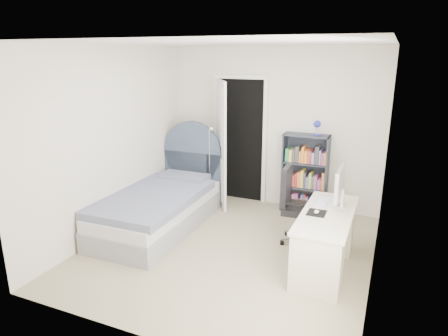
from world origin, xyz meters
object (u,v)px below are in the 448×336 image
at_px(floor_lamp, 210,174).
at_px(office_chair, 295,202).
at_px(bed, 162,205).
at_px(desk, 326,237).
at_px(nightstand, 189,177).
at_px(bookcase, 305,177).

xyz_separation_m(floor_lamp, office_chair, (1.55, -0.74, 0.03)).
xyz_separation_m(bed, desk, (2.35, -0.27, 0.06)).
distance_m(nightstand, bookcase, 1.93).
distance_m(floor_lamp, office_chair, 1.72).
relative_size(nightstand, bookcase, 0.40).
bearing_deg(nightstand, bed, -81.80).
xyz_separation_m(bed, bookcase, (1.75, 1.34, 0.25)).
bearing_deg(floor_lamp, bed, -107.83).
height_order(nightstand, floor_lamp, floor_lamp).
bearing_deg(nightstand, desk, -29.00).
distance_m(floor_lamp, desk, 2.39).
relative_size(bed, floor_lamp, 1.70).
bearing_deg(nightstand, office_chair, -23.75).
xyz_separation_m(nightstand, desk, (2.51, -1.39, -0.01)).
xyz_separation_m(nightstand, bookcase, (1.91, 0.22, 0.18)).
relative_size(nightstand, office_chair, 0.57).
xyz_separation_m(bed, nightstand, (-0.16, 1.12, 0.07)).
bearing_deg(desk, bookcase, 110.32).
bearing_deg(bookcase, floor_lamp, -165.44).
relative_size(desk, office_chair, 1.36).
distance_m(bed, bookcase, 2.22).
bearing_deg(floor_lamp, bookcase, 14.56).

